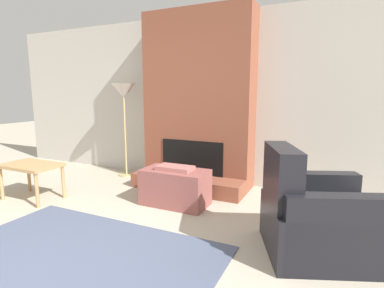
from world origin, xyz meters
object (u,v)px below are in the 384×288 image
ottoman (175,187)px  armchair (315,221)px  side_table (31,169)px  floor_lamp_left (124,95)px

ottoman → armchair: 1.74m
side_table → floor_lamp_left: 1.82m
armchair → side_table: (-3.49, -0.11, 0.11)m
armchair → side_table: armchair is taller
ottoman → side_table: (-1.82, -0.63, 0.18)m
ottoman → side_table: ottoman is taller
ottoman → floor_lamp_left: floor_lamp_left is taller
ottoman → armchair: (1.66, -0.51, 0.07)m
armchair → floor_lamp_left: 3.55m
ottoman → armchair: bearing=-17.2°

